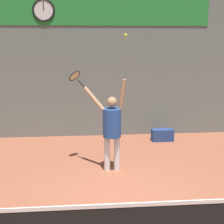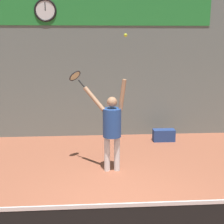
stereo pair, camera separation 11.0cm
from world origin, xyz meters
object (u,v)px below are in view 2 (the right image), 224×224
at_px(tennis_player, 112,125).
at_px(equipment_bag, 164,135).
at_px(tennis_ball, 126,35).
at_px(tennis_racket, 76,77).
at_px(scoreboard_clock, 45,10).

xyz_separation_m(tennis_player, equipment_bag, (1.63, 1.97, -0.88)).
height_order(tennis_ball, equipment_bag, tennis_ball).
xyz_separation_m(tennis_player, tennis_ball, (0.28, -0.05, 1.89)).
xyz_separation_m(tennis_player, tennis_racket, (-0.77, 0.49, 1.00)).
bearing_deg(tennis_player, tennis_ball, -10.41).
bearing_deg(tennis_ball, tennis_player, 169.59).
height_order(tennis_player, tennis_racket, tennis_racket).
bearing_deg(tennis_ball, scoreboard_clock, 125.93).
bearing_deg(scoreboard_clock, tennis_player, -57.67).
distance_m(tennis_player, tennis_ball, 1.91).
distance_m(tennis_racket, equipment_bag, 3.39).
height_order(tennis_racket, equipment_bag, tennis_racket).
xyz_separation_m(scoreboard_clock, equipment_bag, (3.29, -0.65, -3.47)).
relative_size(tennis_player, tennis_ball, 29.18).
bearing_deg(tennis_player, scoreboard_clock, 122.33).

